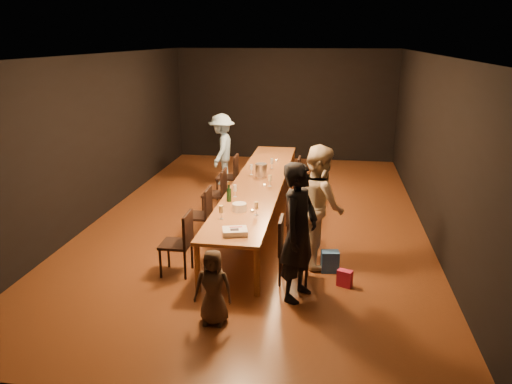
# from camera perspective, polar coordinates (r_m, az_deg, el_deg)

# --- Properties ---
(ground) EXTENTS (10.00, 10.00, 0.00)m
(ground) POSITION_cam_1_polar(r_m,az_deg,el_deg) (9.43, 0.31, -3.10)
(ground) COLOR #432210
(ground) RESTS_ON ground
(room_shell) EXTENTS (6.04, 10.04, 3.02)m
(room_shell) POSITION_cam_1_polar(r_m,az_deg,el_deg) (8.92, 0.33, 9.51)
(room_shell) COLOR black
(room_shell) RESTS_ON ground
(table) EXTENTS (0.90, 6.00, 0.75)m
(table) POSITION_cam_1_polar(r_m,az_deg,el_deg) (9.20, 0.32, 1.00)
(table) COLOR brown
(table) RESTS_ON ground
(chair_right_0) EXTENTS (0.42, 0.42, 0.93)m
(chair_right_0) POSITION_cam_1_polar(r_m,az_deg,el_deg) (6.95, 4.40, -6.69)
(chair_right_0) COLOR black
(chair_right_0) RESTS_ON ground
(chair_right_1) EXTENTS (0.42, 0.42, 0.93)m
(chair_right_1) POSITION_cam_1_polar(r_m,az_deg,el_deg) (8.06, 5.07, -3.25)
(chair_right_1) COLOR black
(chair_right_1) RESTS_ON ground
(chair_right_2) EXTENTS (0.42, 0.42, 0.93)m
(chair_right_2) POSITION_cam_1_polar(r_m,az_deg,el_deg) (9.20, 5.56, -0.65)
(chair_right_2) COLOR black
(chair_right_2) RESTS_ON ground
(chair_right_3) EXTENTS (0.42, 0.42, 0.93)m
(chair_right_3) POSITION_cam_1_polar(r_m,az_deg,el_deg) (10.34, 5.95, 1.38)
(chair_right_3) COLOR black
(chair_right_3) RESTS_ON ground
(chair_left_0) EXTENTS (0.42, 0.42, 0.93)m
(chair_left_0) POSITION_cam_1_polar(r_m,az_deg,el_deg) (7.26, -9.16, -5.80)
(chair_left_0) COLOR black
(chair_left_0) RESTS_ON ground
(chair_left_1) EXTENTS (0.42, 0.42, 0.93)m
(chair_left_1) POSITION_cam_1_polar(r_m,az_deg,el_deg) (8.33, -6.69, -2.62)
(chair_left_1) COLOR black
(chair_left_1) RESTS_ON ground
(chair_left_2) EXTENTS (0.42, 0.42, 0.93)m
(chair_left_2) POSITION_cam_1_polar(r_m,az_deg,el_deg) (9.43, -4.80, -0.17)
(chair_left_2) COLOR black
(chair_left_2) RESTS_ON ground
(chair_left_3) EXTENTS (0.42, 0.42, 0.93)m
(chair_left_3) POSITION_cam_1_polar(r_m,az_deg,el_deg) (10.55, -3.31, 1.77)
(chair_left_3) COLOR black
(chair_left_3) RESTS_ON ground
(woman_birthday) EXTENTS (0.65, 0.78, 1.83)m
(woman_birthday) POSITION_cam_1_polar(r_m,az_deg,el_deg) (6.38, 4.94, -4.59)
(woman_birthday) COLOR black
(woman_birthday) RESTS_ON ground
(woman_tan) EXTENTS (0.96, 1.07, 1.82)m
(woman_tan) POSITION_cam_1_polar(r_m,az_deg,el_deg) (7.43, 7.21, -1.51)
(woman_tan) COLOR beige
(woman_tan) RESTS_ON ground
(man_blue) EXTENTS (0.61, 1.05, 1.63)m
(man_blue) POSITION_cam_1_polar(r_m,az_deg,el_deg) (11.54, -3.93, 4.89)
(man_blue) COLOR #8FBADD
(man_blue) RESTS_ON ground
(child) EXTENTS (0.46, 0.30, 0.93)m
(child) POSITION_cam_1_polar(r_m,az_deg,el_deg) (6.00, -4.92, -10.78)
(child) COLOR #403124
(child) RESTS_ON ground
(gift_bag_red) EXTENTS (0.23, 0.18, 0.24)m
(gift_bag_red) POSITION_cam_1_polar(r_m,az_deg,el_deg) (7.05, 10.10, -9.69)
(gift_bag_red) COLOR #B71B41
(gift_bag_red) RESTS_ON ground
(gift_bag_blue) EXTENTS (0.28, 0.21, 0.32)m
(gift_bag_blue) POSITION_cam_1_polar(r_m,az_deg,el_deg) (7.41, 8.44, -7.85)
(gift_bag_blue) COLOR #2658A7
(gift_bag_blue) RESTS_ON ground
(birthday_cake) EXTENTS (0.39, 0.34, 0.08)m
(birthday_cake) POSITION_cam_1_polar(r_m,az_deg,el_deg) (6.72, -2.43, -4.53)
(birthday_cake) COLOR white
(birthday_cake) RESTS_ON table
(plate_stack) EXTENTS (0.26, 0.26, 0.12)m
(plate_stack) POSITION_cam_1_polar(r_m,az_deg,el_deg) (7.59, -1.91, -1.74)
(plate_stack) COLOR white
(plate_stack) RESTS_ON table
(champagne_bottle) EXTENTS (0.08, 0.08, 0.32)m
(champagne_bottle) POSITION_cam_1_polar(r_m,az_deg,el_deg) (8.01, -3.11, 0.04)
(champagne_bottle) COLOR black
(champagne_bottle) RESTS_ON table
(ice_bucket) EXTENTS (0.23, 0.23, 0.25)m
(ice_bucket) POSITION_cam_1_polar(r_m,az_deg,el_deg) (9.47, 0.59, 2.54)
(ice_bucket) COLOR silver
(ice_bucket) RESTS_ON table
(wineglass_0) EXTENTS (0.06, 0.06, 0.21)m
(wineglass_0) POSITION_cam_1_polar(r_m,az_deg,el_deg) (7.26, -4.00, -2.33)
(wineglass_0) COLOR beige
(wineglass_0) RESTS_ON table
(wineglass_1) EXTENTS (0.06, 0.06, 0.21)m
(wineglass_1) POSITION_cam_1_polar(r_m,az_deg,el_deg) (7.40, 0.04, -1.90)
(wineglass_1) COLOR beige
(wineglass_1) RESTS_ON table
(wineglass_2) EXTENTS (0.06, 0.06, 0.21)m
(wineglass_2) POSITION_cam_1_polar(r_m,az_deg,el_deg) (8.25, -2.41, 0.14)
(wineglass_2) COLOR silver
(wineglass_2) RESTS_ON table
(wineglass_3) EXTENTS (0.06, 0.06, 0.21)m
(wineglass_3) POSITION_cam_1_polar(r_m,az_deg,el_deg) (8.83, 1.60, 1.30)
(wineglass_3) COLOR beige
(wineglass_3) RESTS_ON table
(wineglass_4) EXTENTS (0.06, 0.06, 0.21)m
(wineglass_4) POSITION_cam_1_polar(r_m,az_deg,el_deg) (9.58, -0.53, 2.59)
(wineglass_4) COLOR silver
(wineglass_4) RESTS_ON table
(wineglass_5) EXTENTS (0.06, 0.06, 0.21)m
(wineglass_5) POSITION_cam_1_polar(r_m,az_deg,el_deg) (10.05, 1.83, 3.28)
(wineglass_5) COLOR silver
(wineglass_5) RESTS_ON table
(tealight_near) EXTENTS (0.05, 0.05, 0.03)m
(tealight_near) POSITION_cam_1_polar(r_m,az_deg,el_deg) (7.56, -0.43, -2.18)
(tealight_near) COLOR #B2B7B2
(tealight_near) RESTS_ON table
(tealight_mid) EXTENTS (0.05, 0.05, 0.03)m
(tealight_mid) POSITION_cam_1_polar(r_m,az_deg,el_deg) (8.86, 0.97, 0.76)
(tealight_mid) COLOR #B2B7B2
(tealight_mid) RESTS_ON table
(tealight_far) EXTENTS (0.05, 0.05, 0.03)m
(tealight_far) POSITION_cam_1_polar(r_m,az_deg,el_deg) (10.67, 2.34, 3.62)
(tealight_far) COLOR #B2B7B2
(tealight_far) RESTS_ON table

